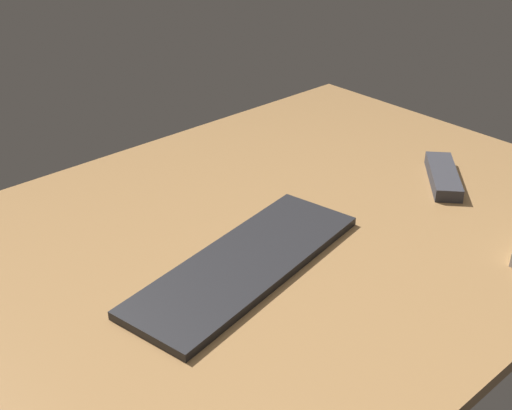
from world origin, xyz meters
The scene contains 3 objects.
desk centered at (0.00, 0.00, 1.00)cm, with size 140.00×84.00×2.00cm, color olive.
keyboard centered at (-0.03, -5.39, 2.65)cm, with size 40.72×13.63×1.31cm, color black.
tv_remote centered at (44.83, -8.92, 3.16)cm, with size 16.14×4.70×2.31cm, color #2D2D33.
Camera 1 is at (-53.15, -66.44, 57.54)cm, focal length 46.82 mm.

